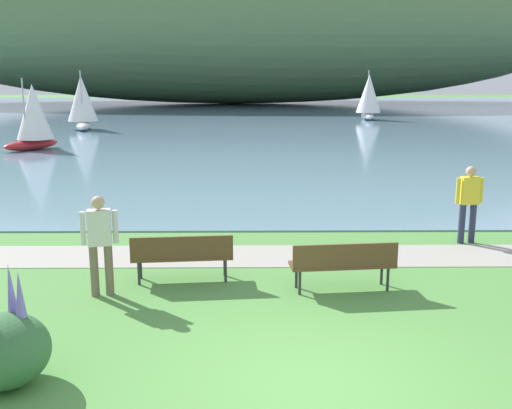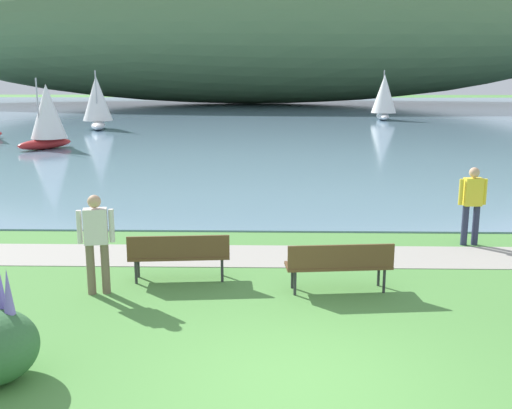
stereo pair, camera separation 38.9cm
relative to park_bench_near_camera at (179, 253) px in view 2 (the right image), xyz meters
name	(u,v)px [view 2 (the right image)]	position (x,y,z in m)	size (l,w,h in m)	color
ground_plane	(296,386)	(1.94, -3.65, -0.52)	(200.00, 200.00, 0.00)	#518E42
bay_water	(273,115)	(1.94, 43.40, -0.50)	(180.00, 80.00, 0.04)	#6B8EA8
distant_hillside	(250,31)	(-0.81, 64.78, 8.19)	(83.71, 28.00, 17.35)	#567A4C
shoreline_path	(285,256)	(1.94, 1.51, -0.52)	(60.00, 1.50, 0.01)	#A39E93
park_bench_near_camera	(179,253)	(0.00, 0.00, 0.00)	(1.84, 0.64, 0.88)	brown
park_bench_further_along	(339,263)	(2.80, -0.50, 0.00)	(1.84, 0.66, 0.88)	brown
person_at_shoreline	(472,201)	(5.97, 2.45, 0.46)	(0.61, 0.25, 1.71)	#282D47
person_on_the_grass	(96,238)	(-1.28, -0.66, 0.46)	(0.60, 0.29, 1.71)	#72604C
sailboat_nearest_to_shore	(97,102)	(-9.79, 29.36, 1.32)	(2.34, 3.38, 3.83)	white
sailboat_mid_bay	(47,116)	(-9.25, 18.86, 1.13)	(2.56, 2.85, 3.43)	#B22323
sailboat_far_off	(384,97)	(10.63, 37.72, 1.35)	(2.11, 3.37, 3.89)	white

